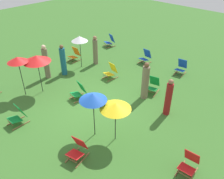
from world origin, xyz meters
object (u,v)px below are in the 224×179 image
(umbrella_0, at_px, (37,59))
(person_1, at_px, (168,98))
(umbrella_1, at_px, (17,60))
(deckchair_0, at_px, (18,116))
(person_0, at_px, (145,82))
(deckchair_6, at_px, (146,57))
(deckchair_9, at_px, (189,164))
(deckchair_1, at_px, (110,41))
(deckchair_4, at_px, (153,85))
(person_4, at_px, (46,62))
(deckchair_7, at_px, (78,149))
(umbrella_2, at_px, (80,39))
(person_2, at_px, (95,51))
(person_3, at_px, (63,61))
(deckchair_2, at_px, (75,55))
(umbrella_3, at_px, (116,106))
(deckchair_8, at_px, (111,71))
(deckchair_5, at_px, (181,67))
(umbrella_4, at_px, (93,97))
(deckchair_3, at_px, (79,91))

(umbrella_0, relative_size, person_1, 1.14)
(umbrella_1, distance_m, person_1, 6.68)
(deckchair_0, bearing_deg, person_0, 62.15)
(deckchair_6, xyz_separation_m, deckchair_9, (5.70, -5.44, 0.00))
(deckchair_1, distance_m, deckchair_4, 6.21)
(deckchair_6, xyz_separation_m, person_4, (-2.72, -5.04, 0.51))
(deckchair_7, bearing_deg, person_4, 143.49)
(deckchair_6, bearing_deg, umbrella_2, -125.57)
(person_4, bearing_deg, person_2, -90.85)
(deckchair_1, distance_m, deckchair_9, 10.78)
(deckchair_9, bearing_deg, deckchair_1, 142.22)
(deckchair_9, distance_m, person_3, 8.17)
(deckchair_9, height_order, person_3, person_3)
(deckchair_2, bearing_deg, person_4, -79.91)
(deckchair_4, xyz_separation_m, umbrella_3, (0.84, -3.58, 1.15))
(person_4, bearing_deg, deckchair_1, -71.49)
(deckchair_7, bearing_deg, deckchair_8, 109.50)
(deckchair_5, xyz_separation_m, umbrella_0, (-3.95, -6.26, 1.39))
(deckchair_9, relative_size, umbrella_2, 0.45)
(deckchair_2, distance_m, person_0, 5.53)
(person_4, bearing_deg, deckchair_8, -125.32)
(deckchair_0, xyz_separation_m, person_0, (2.56, 4.92, 0.49))
(umbrella_2, bearing_deg, person_2, 69.43)
(umbrella_2, bearing_deg, deckchair_0, -68.07)
(deckchair_2, xyz_separation_m, umbrella_4, (5.63, -3.59, 1.35))
(deckchair_6, distance_m, person_0, 3.76)
(deckchair_9, relative_size, person_4, 0.45)
(person_1, distance_m, person_4, 6.54)
(person_0, height_order, person_1, person_0)
(deckchair_2, xyz_separation_m, deckchair_4, (5.51, 0.34, 0.00))
(deckchair_0, distance_m, deckchair_3, 2.83)
(umbrella_0, relative_size, umbrella_2, 1.04)
(person_2, bearing_deg, umbrella_1, 62.54)
(umbrella_2, distance_m, person_0, 4.64)
(umbrella_0, xyz_separation_m, person_2, (-0.35, 3.88, -0.94))
(deckchair_9, distance_m, person_0, 4.29)
(deckchair_9, relative_size, person_0, 0.46)
(deckchair_5, distance_m, deckchair_8, 3.86)
(deckchair_1, xyz_separation_m, person_4, (0.63, -5.46, 0.51))
(deckchair_6, relative_size, person_0, 0.46)
(deckchair_5, distance_m, umbrella_4, 6.68)
(person_2, distance_m, person_4, 2.97)
(deckchair_4, xyz_separation_m, person_3, (-4.56, -1.85, 0.44))
(deckchair_4, bearing_deg, deckchair_3, -141.36)
(deckchair_2, xyz_separation_m, deckchair_7, (6.03, -4.74, 0.00))
(deckchair_8, distance_m, umbrella_3, 4.73)
(deckchair_1, relative_size, umbrella_3, 0.53)
(deckchair_5, bearing_deg, deckchair_1, 169.60)
(deckchair_5, bearing_deg, deckchair_2, -160.48)
(umbrella_1, xyz_separation_m, person_4, (-0.64, 1.70, -0.96))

